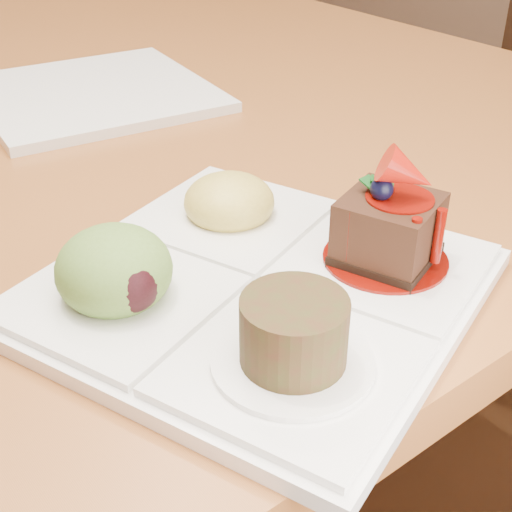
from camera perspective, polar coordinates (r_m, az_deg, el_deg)
ground at (r=1.57m, az=-11.73°, el=-10.87°), size 6.00×6.00×0.00m
dining_table at (r=1.23m, az=-15.24°, el=13.45°), size 1.00×1.80×0.75m
sampler_plate at (r=0.50m, az=-0.58°, el=-1.22°), size 0.36×0.36×0.11m
second_plate at (r=0.92m, az=-12.85°, el=12.57°), size 0.30×0.30×0.01m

